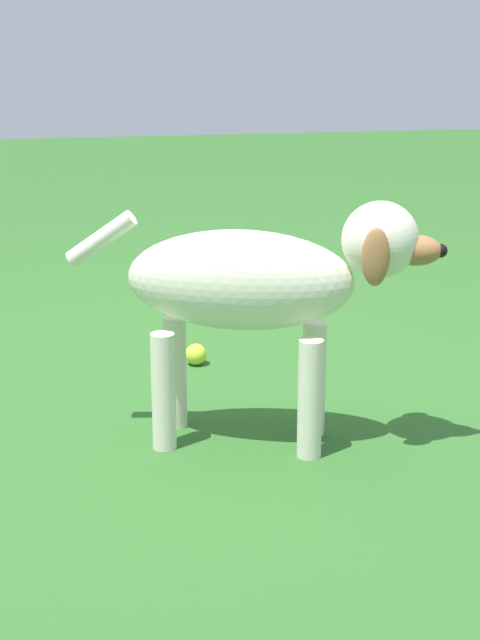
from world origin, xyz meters
name	(u,v)px	position (x,y,z in m)	size (l,w,h in m)	color
ground	(144,416)	(0.00, 0.00, 0.00)	(14.00, 14.00, 0.00)	#2D6026
dog	(262,285)	(-0.27, 0.23, 0.41)	(0.87, 0.41, 0.61)	silver
tennis_ball_2	(196,354)	(-0.20, -0.38, 0.03)	(0.07, 0.07, 0.07)	#C0D738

